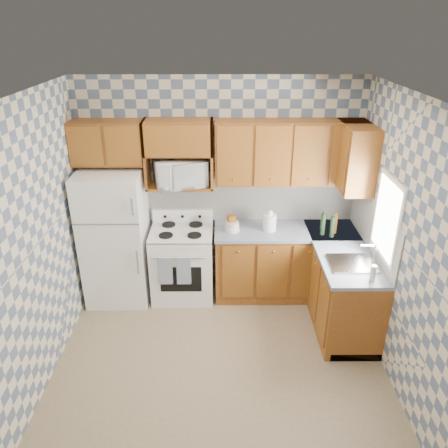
{
  "coord_description": "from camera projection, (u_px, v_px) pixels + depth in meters",
  "views": [
    {
      "loc": [
        0.02,
        -3.52,
        3.27
      ],
      "look_at": [
        0.05,
        0.75,
        1.25
      ],
      "focal_mm": 35.0,
      "sensor_mm": 36.0,
      "label": 1
    }
  ],
  "objects": [
    {
      "name": "bottle_2",
      "position": [
        335.0,
        224.0,
        5.22
      ],
      "size": [
        0.06,
        0.06,
        0.24
      ],
      "primitive_type": "cylinder",
      "color": "#5F350E",
      "rests_on": "countertop_back"
    },
    {
      "name": "food_containers",
      "position": [
        232.0,
        226.0,
        5.29
      ],
      "size": [
        0.18,
        0.18,
        0.12
      ],
      "primitive_type": null,
      "color": "beige",
      "rests_on": "countertop_back"
    },
    {
      "name": "soap_bottle",
      "position": [
        373.0,
        273.0,
        4.27
      ],
      "size": [
        0.06,
        0.06,
        0.17
      ],
      "primitive_type": "cylinder",
      "color": "beige",
      "rests_on": "countertop_right"
    },
    {
      "name": "microwave_shelf",
      "position": [
        181.0,
        186.0,
        5.26
      ],
      "size": [
        0.8,
        0.33,
        0.03
      ],
      "primitive_type": "cube",
      "color": "#623016",
      "rests_on": "back_wall"
    },
    {
      "name": "floor",
      "position": [
        220.0,
        362.0,
        4.58
      ],
      "size": [
        3.4,
        3.4,
        0.0
      ],
      "primitive_type": "plane",
      "color": "#7C684C",
      "rests_on": "ground"
    },
    {
      "name": "electric_kettle",
      "position": [
        270.0,
        222.0,
        5.29
      ],
      "size": [
        0.16,
        0.16,
        0.21
      ],
      "primitive_type": "cylinder",
      "color": "white",
      "rests_on": "countertop_back"
    },
    {
      "name": "dish_towel_left",
      "position": [
        165.0,
        271.0,
        5.18
      ],
      "size": [
        0.17,
        0.02,
        0.36
      ],
      "primitive_type": "cube",
      "color": "navy",
      "rests_on": "stove_body"
    },
    {
      "name": "window",
      "position": [
        387.0,
        218.0,
        4.37
      ],
      "size": [
        0.02,
        0.66,
        0.86
      ],
      "primitive_type": "cube",
      "color": "white",
      "rests_on": "right_wall"
    },
    {
      "name": "upper_cabinets_back",
      "position": [
        290.0,
        152.0,
        5.09
      ],
      "size": [
        1.75,
        0.33,
        0.74
      ],
      "primitive_type": "cube",
      "color": "#623016",
      "rests_on": "back_wall"
    },
    {
      "name": "base_cabinets_back",
      "position": [
        284.0,
        263.0,
        5.57
      ],
      "size": [
        1.75,
        0.6,
        0.88
      ],
      "primitive_type": "cube",
      "color": "#623016",
      "rests_on": "floor"
    },
    {
      "name": "dish_towel_right",
      "position": [
        184.0,
        271.0,
        5.18
      ],
      "size": [
        0.17,
        0.02,
        0.36
      ],
      "primitive_type": "cube",
      "color": "navy",
      "rests_on": "stove_body"
    },
    {
      "name": "sink",
      "position": [
        352.0,
        264.0,
        4.6
      ],
      "size": [
        0.48,
        0.4,
        0.03
      ],
      "primitive_type": "cube",
      "color": "#B7B7BC",
      "rests_on": "countertop_right"
    },
    {
      "name": "backguard",
      "position": [
        183.0,
        215.0,
        5.55
      ],
      "size": [
        0.76,
        0.08,
        0.17
      ],
      "primitive_type": "cube",
      "color": "white",
      "rests_on": "cooktop"
    },
    {
      "name": "bottle_0",
      "position": [
        323.0,
        224.0,
        5.18
      ],
      "size": [
        0.06,
        0.06,
        0.27
      ],
      "primitive_type": "cylinder",
      "color": "black",
      "rests_on": "countertop_back"
    },
    {
      "name": "countertop_right",
      "position": [
        343.0,
        250.0,
        4.92
      ],
      "size": [
        0.63,
        1.6,
        0.04
      ],
      "primitive_type": "cube",
      "color": "slate",
      "rests_on": "base_cabinets_right"
    },
    {
      "name": "base_cabinets_right",
      "position": [
        339.0,
        284.0,
        5.12
      ],
      "size": [
        0.6,
        1.6,
        0.88
      ],
      "primitive_type": "cube",
      "color": "#623016",
      "rests_on": "floor"
    },
    {
      "name": "backsplash_back",
      "position": [
        251.0,
        199.0,
        5.5
      ],
      "size": [
        2.6,
        0.02,
        0.56
      ],
      "primitive_type": "cube",
      "color": "silver",
      "rests_on": "back_wall"
    },
    {
      "name": "back_wall",
      "position": [
        220.0,
        188.0,
        5.45
      ],
      "size": [
        3.4,
        0.02,
        2.7
      ],
      "primitive_type": "cube",
      "color": "slate",
      "rests_on": "ground"
    },
    {
      "name": "refrigerator",
      "position": [
        116.0,
        237.0,
        5.34
      ],
      "size": [
        0.75,
        0.7,
        1.68
      ],
      "primitive_type": "cube",
      "color": "white",
      "rests_on": "floor"
    },
    {
      "name": "countertop_back",
      "position": [
        287.0,
        231.0,
        5.37
      ],
      "size": [
        1.77,
        0.63,
        0.04
      ],
      "primitive_type": "cube",
      "color": "slate",
      "rests_on": "base_cabinets_back"
    },
    {
      "name": "microwave",
      "position": [
        180.0,
        173.0,
        5.15
      ],
      "size": [
        0.68,
        0.56,
        0.32
      ],
      "primitive_type": "imported",
      "rotation": [
        0.0,
        0.0,
        0.33
      ],
      "color": "white",
      "rests_on": "microwave_shelf"
    },
    {
      "name": "right_wall",
      "position": [
        404.0,
        248.0,
        4.01
      ],
      "size": [
        0.02,
        3.2,
        2.7
      ],
      "primitive_type": "cube",
      "color": "slate",
      "rests_on": "ground"
    },
    {
      "name": "upper_cabinets_right",
      "position": [
        355.0,
        157.0,
        4.93
      ],
      "size": [
        0.33,
        0.7,
        0.74
      ],
      "primitive_type": "cube",
      "color": "#623016",
      "rests_on": "right_wall"
    },
    {
      "name": "backsplash_right",
      "position": [
        373.0,
        226.0,
        4.8
      ],
      "size": [
        0.02,
        1.6,
        0.56
      ],
      "primitive_type": "cube",
      "color": "silver",
      "rests_on": "right_wall"
    },
    {
      "name": "cooktop",
      "position": [
        181.0,
        231.0,
        5.34
      ],
      "size": [
        0.76,
        0.65,
        0.02
      ],
      "primitive_type": "cube",
      "color": "silver",
      "rests_on": "stove_body"
    },
    {
      "name": "knife_block",
      "position": [
        231.0,
        223.0,
        5.3
      ],
      "size": [
        0.12,
        0.12,
        0.2
      ],
      "primitive_type": "cube",
      "rotation": [
        0.0,
        0.0,
        0.35
      ],
      "color": "brown",
      "rests_on": "countertop_back"
    },
    {
      "name": "upper_cabinets_fridge",
      "position": [
        107.0,
        143.0,
        5.02
      ],
      "size": [
        0.82,
        0.33,
        0.5
      ],
      "primitive_type": "cube",
      "color": "#623016",
      "rests_on": "back_wall"
    },
    {
      "name": "stove_body",
      "position": [
        183.0,
        263.0,
        5.53
      ],
      "size": [
        0.76,
        0.65,
        0.9
      ],
      "primitive_type": "cube",
      "color": "white",
      "rests_on": "floor"
    },
    {
      "name": "bottle_1",
      "position": [
        332.0,
        227.0,
        5.13
      ],
      "size": [
        0.06,
        0.06,
        0.26
      ],
      "primitive_type": "cylinder",
      "color": "black",
      "rests_on": "countertop_back"
    }
  ]
}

